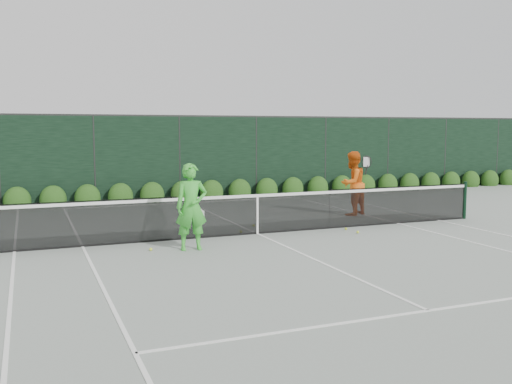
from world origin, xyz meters
name	(u,v)px	position (x,y,z in m)	size (l,w,h in m)	color
ground	(257,234)	(0.00, 0.00, 0.00)	(80.00, 80.00, 0.00)	gray
tennis_net	(256,213)	(-0.02, 0.00, 0.53)	(12.90, 0.10, 1.07)	black
player_woman	(191,207)	(-1.98, -1.16, 0.92)	(0.71, 0.50, 1.84)	green
player_man	(352,183)	(3.77, 1.78, 0.95)	(1.13, 1.02, 1.90)	#E05D12
court_lines	(257,234)	(0.00, 0.00, 0.01)	(11.03, 23.83, 0.01)	white
windscreen_fence	(309,182)	(0.00, -2.71, 1.51)	(32.00, 21.07, 3.06)	black
hedge_row	(183,194)	(0.00, 7.15, 0.23)	(31.66, 0.65, 0.94)	#17330E
tennis_balls	(273,233)	(0.35, -0.17, 0.03)	(5.21, 2.05, 0.07)	#CEE232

